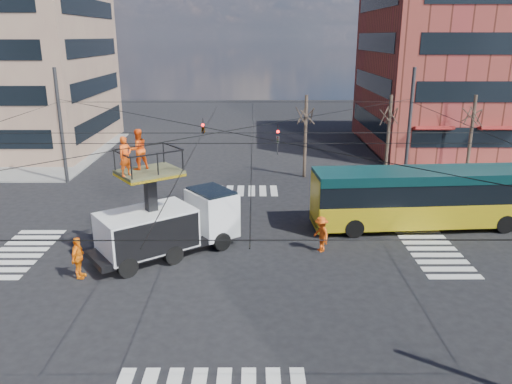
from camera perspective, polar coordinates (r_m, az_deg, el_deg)
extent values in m
plane|color=black|center=(24.28, -3.28, -6.89)|extent=(120.00, 120.00, 0.00)
cube|color=slate|center=(48.41, 23.88, 4.08)|extent=(18.00, 18.00, 0.12)
cube|color=slate|center=(49.53, -27.03, 3.94)|extent=(18.00, 18.00, 0.12)
cube|color=black|center=(48.87, -17.38, 7.62)|extent=(0.12, 13.60, 1.50)
cube|color=black|center=(48.46, -17.74, 11.50)|extent=(0.12, 13.60, 1.50)
cube|color=black|center=(48.27, -18.11, 15.42)|extent=(0.12, 13.60, 1.50)
cube|color=black|center=(48.32, -18.50, 19.36)|extent=(0.12, 13.60, 1.50)
cube|color=brown|center=(50.62, 24.55, 12.51)|extent=(20.00, 16.00, 14.00)
cube|color=black|center=(47.92, 12.83, 7.93)|extent=(0.12, 13.60, 1.58)
cube|color=black|center=(47.49, 13.11, 12.10)|extent=(0.12, 13.60, 1.57)
cube|color=black|center=(47.32, 13.41, 16.31)|extent=(0.12, 13.60, 1.57)
cube|color=black|center=(47.42, 13.72, 20.54)|extent=(0.12, 13.60, 1.57)
cylinder|color=#2D2D30|center=(36.23, 17.11, 7.14)|extent=(0.24, 0.24, 8.00)
cylinder|color=#2D2D30|center=(37.08, -21.39, 6.94)|extent=(0.24, 0.24, 8.00)
cylinder|color=black|center=(34.39, -2.41, 10.24)|extent=(24.00, 0.03, 0.03)
cylinder|color=black|center=(11.04, -6.99, -5.51)|extent=(24.00, 0.03, 0.03)
cylinder|color=black|center=(24.92, 25.37, 5.85)|extent=(0.03, 24.00, 0.03)
cylinder|color=black|center=(22.51, -3.54, 6.94)|extent=(24.02, 24.02, 0.03)
cylinder|color=black|center=(22.51, -3.54, 6.94)|extent=(24.02, 24.02, 0.03)
cylinder|color=black|center=(21.39, -3.71, 5.56)|extent=(24.00, 0.03, 0.03)
cylinder|color=black|center=(23.74, -3.37, 6.75)|extent=(24.00, 0.03, 0.03)
cylinder|color=black|center=(22.68, -6.57, 5.91)|extent=(0.03, 24.00, 0.03)
cylinder|color=black|center=(22.54, -0.46, 5.95)|extent=(0.03, 24.00, 0.03)
imported|color=black|center=(25.59, 2.50, 6.40)|extent=(0.16, 0.20, 1.00)
imported|color=black|center=(27.63, -6.08, 7.67)|extent=(0.26, 1.24, 0.50)
cylinder|color=#382B21|center=(36.46, 5.66, 6.29)|extent=(0.24, 0.24, 6.00)
cylinder|color=#382B21|center=(37.55, 14.86, 6.11)|extent=(0.24, 0.24, 6.00)
cylinder|color=#382B21|center=(39.52, 23.33, 5.82)|extent=(0.24, 0.24, 6.00)
cube|color=black|center=(24.22, -10.27, -5.79)|extent=(6.96, 5.89, 0.30)
cube|color=silver|center=(25.00, -5.05, -2.37)|extent=(2.87, 3.00, 2.20)
cube|color=black|center=(24.74, -5.10, -0.62)|extent=(2.64, 2.80, 0.80)
cube|color=silver|center=(23.55, -12.36, -4.25)|extent=(4.87, 4.49, 1.80)
cylinder|color=black|center=(24.38, -3.97, -5.64)|extent=(0.93, 0.81, 0.90)
cylinder|color=black|center=(26.22, -6.67, -4.02)|extent=(0.93, 0.81, 0.90)
cylinder|color=black|center=(23.23, -9.44, -7.05)|extent=(0.93, 0.81, 0.90)
cylinder|color=black|center=(25.16, -11.83, -5.24)|extent=(0.93, 0.81, 0.90)
cylinder|color=black|center=(22.45, -14.49, -8.30)|extent=(0.93, 0.81, 0.90)
cylinder|color=black|center=(24.44, -16.54, -6.31)|extent=(0.93, 0.81, 0.90)
cube|color=black|center=(23.21, -11.89, -1.03)|extent=(0.63, 0.63, 2.77)
cube|color=#46462A|center=(22.82, -12.11, 2.28)|extent=(3.34, 3.23, 0.12)
cube|color=yellow|center=(22.85, -12.09, 1.99)|extent=(3.34, 3.23, 0.12)
imported|color=#FF5210|center=(21.94, -14.71, 3.97)|extent=(0.70, 0.75, 1.71)
imported|color=#FF5210|center=(22.91, -13.34, 4.77)|extent=(1.13, 1.09, 1.83)
cube|color=yellow|center=(28.61, 19.05, -1.98)|extent=(12.61, 3.50, 1.30)
cube|color=black|center=(28.25, 19.29, 0.32)|extent=(12.61, 3.45, 1.10)
cube|color=#0B3234|center=(28.04, 19.45, 1.88)|extent=(12.61, 3.50, 0.50)
cube|color=yellow|center=(26.58, 6.96, -1.10)|extent=(0.43, 2.48, 2.80)
cube|color=black|center=(26.96, 6.76, -3.42)|extent=(0.34, 2.60, 0.30)
cube|color=gold|center=(26.24, 7.27, 1.50)|extent=(0.22, 1.60, 0.35)
cylinder|color=black|center=(26.28, 11.16, -4.08)|extent=(1.02, 0.37, 1.00)
cylinder|color=black|center=(28.41, 9.92, -2.35)|extent=(1.02, 0.37, 1.00)
cylinder|color=black|center=(29.46, 26.55, -3.28)|extent=(1.02, 0.37, 1.00)
cylinder|color=black|center=(31.38, 24.42, -1.79)|extent=(1.02, 0.37, 1.00)
cone|color=red|center=(23.91, -16.79, -7.11)|extent=(0.36, 0.36, 0.72)
imported|color=orange|center=(22.75, -19.67, -7.11)|extent=(0.52, 1.12, 1.86)
imported|color=#EC4F0E|center=(24.23, 7.45, -4.80)|extent=(1.05, 1.30, 1.76)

